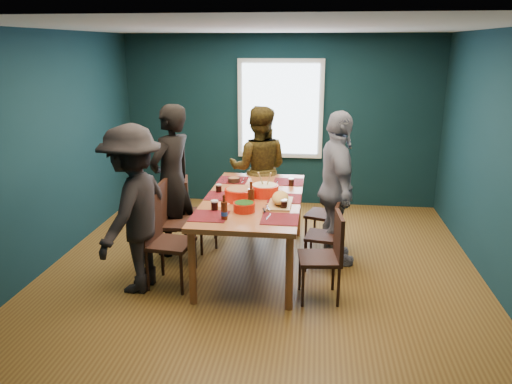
# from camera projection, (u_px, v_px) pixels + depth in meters

# --- Properties ---
(room) EXTENTS (5.01, 5.01, 2.71)m
(room) POSITION_uv_depth(u_px,v_px,m) (266.00, 148.00, 5.83)
(room) COLOR brown
(room) RESTS_ON ground
(dining_table) EXTENTS (1.11, 2.20, 0.84)m
(dining_table) POSITION_uv_depth(u_px,v_px,m) (253.00, 204.00, 5.77)
(dining_table) COLOR #9A512E
(dining_table) RESTS_ON floor
(chair_left_far) EXTENTS (0.49, 0.49, 0.90)m
(chair_left_far) POSITION_uv_depth(u_px,v_px,m) (195.00, 207.00, 6.42)
(chair_left_far) COLOR black
(chair_left_far) RESTS_ON floor
(chair_left_mid) EXTENTS (0.47, 0.47, 1.00)m
(chair_left_mid) POSITION_uv_depth(u_px,v_px,m) (173.00, 215.00, 5.92)
(chair_left_mid) COLOR black
(chair_left_mid) RESTS_ON floor
(chair_left_near) EXTENTS (0.50, 0.50, 0.99)m
(chair_left_near) POSITION_uv_depth(u_px,v_px,m) (162.00, 234.00, 5.33)
(chair_left_near) COLOR black
(chair_left_near) RESTS_ON floor
(chair_right_far) EXTENTS (0.52, 0.52, 0.90)m
(chair_right_far) POSITION_uv_depth(u_px,v_px,m) (331.00, 209.00, 6.32)
(chair_right_far) COLOR black
(chair_right_far) RESTS_ON floor
(chair_right_mid) EXTENTS (0.43, 0.43, 0.82)m
(chair_right_mid) POSITION_uv_depth(u_px,v_px,m) (330.00, 230.00, 5.72)
(chair_right_mid) COLOR black
(chair_right_mid) RESTS_ON floor
(chair_right_near) EXTENTS (0.46, 0.46, 0.92)m
(chair_right_near) POSITION_uv_depth(u_px,v_px,m) (328.00, 250.00, 5.03)
(chair_right_near) COLOR black
(chair_right_near) RESTS_ON floor
(person_far_left) EXTENTS (0.68, 0.80, 1.86)m
(person_far_left) POSITION_uv_depth(u_px,v_px,m) (172.00, 181.00, 6.09)
(person_far_left) COLOR black
(person_far_left) RESTS_ON floor
(person_back) EXTENTS (0.85, 0.67, 1.74)m
(person_back) POSITION_uv_depth(u_px,v_px,m) (259.00, 169.00, 6.92)
(person_back) COLOR black
(person_back) RESTS_ON floor
(person_right) EXTENTS (0.64, 1.13, 1.82)m
(person_right) POSITION_uv_depth(u_px,v_px,m) (337.00, 189.00, 5.81)
(person_right) COLOR silver
(person_right) RESTS_ON floor
(person_near_left) EXTENTS (0.83, 1.24, 1.77)m
(person_near_left) POSITION_uv_depth(u_px,v_px,m) (133.00, 210.00, 5.16)
(person_near_left) COLOR black
(person_near_left) RESTS_ON floor
(bowl_salad) EXTENTS (0.33, 0.33, 0.14)m
(bowl_salad) POSITION_uv_depth(u_px,v_px,m) (239.00, 194.00, 5.62)
(bowl_salad) COLOR red
(bowl_salad) RESTS_ON dining_table
(bowl_dumpling) EXTENTS (0.33, 0.33, 0.30)m
(bowl_dumpling) POSITION_uv_depth(u_px,v_px,m) (264.00, 190.00, 5.79)
(bowl_dumpling) COLOR red
(bowl_dumpling) RESTS_ON dining_table
(bowl_herbs) EXTENTS (0.23, 0.23, 0.10)m
(bowl_herbs) POSITION_uv_depth(u_px,v_px,m) (244.00, 207.00, 5.25)
(bowl_herbs) COLOR red
(bowl_herbs) RESTS_ON dining_table
(cutting_board) EXTENTS (0.30, 0.62, 0.14)m
(cutting_board) POSITION_uv_depth(u_px,v_px,m) (280.00, 199.00, 5.47)
(cutting_board) COLOR tan
(cutting_board) RESTS_ON dining_table
(small_bowl) EXTENTS (0.16, 0.16, 0.07)m
(small_bowl) POSITION_uv_depth(u_px,v_px,m) (234.00, 180.00, 6.36)
(small_bowl) COLOR black
(small_bowl) RESTS_ON dining_table
(beer_bottle_a) EXTENTS (0.07, 0.07, 0.26)m
(beer_bottle_a) POSITION_uv_depth(u_px,v_px,m) (224.00, 211.00, 5.00)
(beer_bottle_a) COLOR #461B0C
(beer_bottle_a) RESTS_ON dining_table
(beer_bottle_b) EXTENTS (0.07, 0.07, 0.28)m
(beer_bottle_b) POSITION_uv_depth(u_px,v_px,m) (251.00, 197.00, 5.38)
(beer_bottle_b) COLOR #461B0C
(beer_bottle_b) RESTS_ON dining_table
(cola_glass_a) EXTENTS (0.08, 0.08, 0.11)m
(cola_glass_a) POSITION_uv_depth(u_px,v_px,m) (215.00, 205.00, 5.28)
(cola_glass_a) COLOR black
(cola_glass_a) RESTS_ON dining_table
(cola_glass_b) EXTENTS (0.08, 0.08, 0.11)m
(cola_glass_b) POSITION_uv_depth(u_px,v_px,m) (284.00, 204.00, 5.31)
(cola_glass_b) COLOR black
(cola_glass_b) RESTS_ON dining_table
(cola_glass_c) EXTENTS (0.07, 0.07, 0.10)m
(cola_glass_c) POSITION_uv_depth(u_px,v_px,m) (291.00, 182.00, 6.21)
(cola_glass_c) COLOR black
(cola_glass_c) RESTS_ON dining_table
(cola_glass_d) EXTENTS (0.07, 0.07, 0.10)m
(cola_glass_d) POSITION_uv_depth(u_px,v_px,m) (219.00, 188.00, 5.93)
(cola_glass_d) COLOR black
(cola_glass_d) RESTS_ON dining_table
(napkin_a) EXTENTS (0.14, 0.14, 0.00)m
(napkin_a) POSITION_uv_depth(u_px,v_px,m) (285.00, 196.00, 5.77)
(napkin_a) COLOR #FD8F6A
(napkin_a) RESTS_ON dining_table
(napkin_b) EXTENTS (0.19, 0.19, 0.00)m
(napkin_b) POSITION_uv_depth(u_px,v_px,m) (221.00, 205.00, 5.48)
(napkin_b) COLOR #FD8F6A
(napkin_b) RESTS_ON dining_table
(napkin_c) EXTENTS (0.21, 0.21, 0.00)m
(napkin_c) POSITION_uv_depth(u_px,v_px,m) (281.00, 219.00, 5.02)
(napkin_c) COLOR #FD8F6A
(napkin_c) RESTS_ON dining_table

